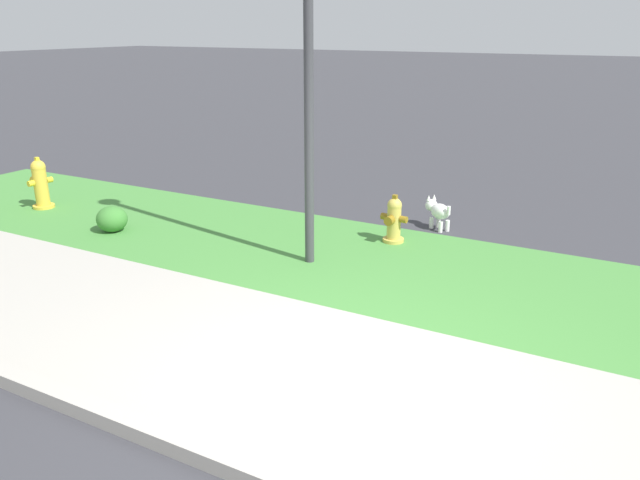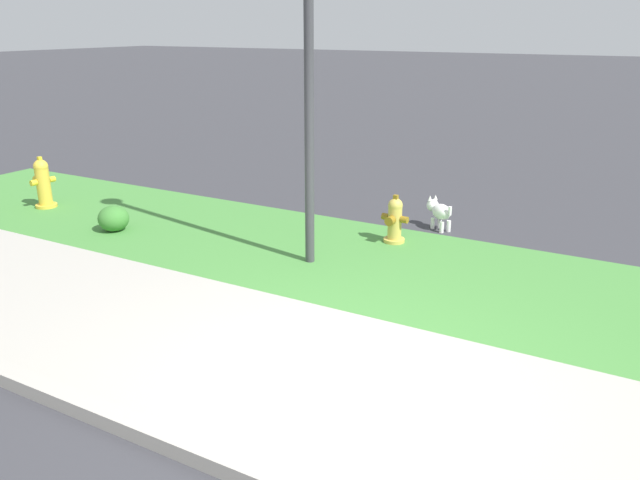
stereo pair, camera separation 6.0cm
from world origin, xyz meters
name	(u,v)px [view 2 (the right image)]	position (x,y,z in m)	size (l,w,h in m)	color
ground_plane	(336,383)	(0.00, 0.00, 0.00)	(120.00, 120.00, 0.00)	#38383D
sidewalk_pavement	(336,382)	(0.00, 0.00, 0.01)	(18.00, 2.39, 0.01)	#ADA89E
grass_verge	(441,275)	(0.00, 2.59, 0.00)	(18.00, 2.79, 0.01)	#47893D
street_curb	(243,470)	(0.00, -1.27, 0.06)	(18.00, 0.16, 0.12)	#ADA89E
fire_hydrant_near_corner	(43,183)	(-6.36, 2.29, 0.39)	(0.37, 0.40, 0.81)	gold
fire_hydrant_mid_block	(395,220)	(-0.93, 3.40, 0.30)	(0.37, 0.33, 0.64)	gold
small_white_dog	(439,211)	(-0.60, 4.23, 0.26)	(0.45, 0.39, 0.45)	white
shrub_bush_far_verge	(114,218)	(-4.52, 1.95, 0.18)	(0.42, 0.42, 0.36)	#3D7F33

